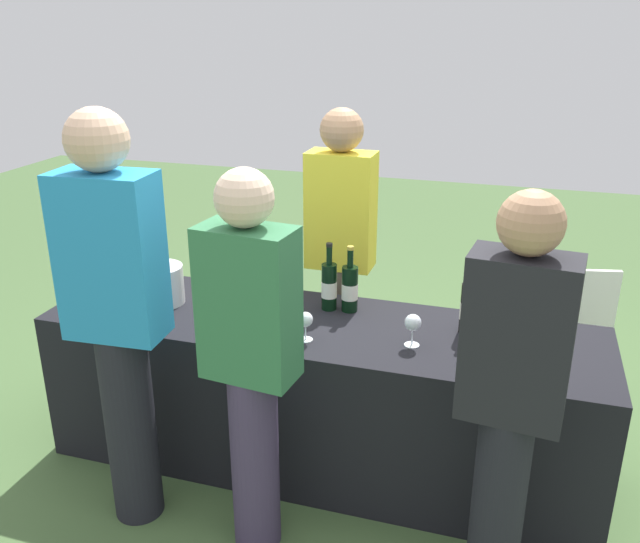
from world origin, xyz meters
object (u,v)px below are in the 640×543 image
at_px(guest_2, 511,393).
at_px(wine_bottle_4, 469,308).
at_px(wine_bottle_1, 270,283).
at_px(wine_glass_1, 305,321).
at_px(ice_bucket, 160,285).
at_px(server_pouring, 340,248).
at_px(wine_glass_3, 475,328).
at_px(wine_glass_4, 523,344).
at_px(wine_bottle_0, 150,269).
at_px(wine_bottle_2, 329,286).
at_px(menu_board, 558,329).
at_px(guest_1, 251,354).
at_px(wine_glass_0, 254,307).
at_px(wine_glass_2, 413,324).
at_px(guest_0, 117,310).
at_px(wine_bottle_3, 350,288).

bearing_deg(guest_2, wine_bottle_4, 113.09).
distance_m(wine_bottle_1, wine_glass_1, 0.40).
height_order(ice_bucket, guest_2, guest_2).
xyz_separation_m(wine_glass_1, server_pouring, (-0.05, 0.74, 0.07)).
height_order(wine_glass_1, wine_glass_3, wine_glass_3).
bearing_deg(wine_glass_4, wine_bottle_1, 166.95).
height_order(wine_bottle_0, wine_bottle_4, wine_bottle_4).
relative_size(server_pouring, guest_2, 1.04).
distance_m(wine_glass_4, server_pouring, 1.18).
bearing_deg(wine_bottle_2, ice_bucket, -167.98).
bearing_deg(wine_glass_4, wine_glass_1, -178.53).
distance_m(wine_bottle_0, wine_bottle_1, 0.65).
bearing_deg(ice_bucket, wine_bottle_1, 12.55).
bearing_deg(menu_board, wine_bottle_1, -157.22).
height_order(wine_bottle_1, wine_glass_4, wine_bottle_1).
distance_m(wine_bottle_1, menu_board, 1.74).
xyz_separation_m(wine_glass_1, wine_glass_4, (0.88, 0.02, 0.01)).
bearing_deg(guest_1, wine_bottle_1, 111.52).
height_order(wine_glass_0, menu_board, wine_glass_0).
distance_m(wine_bottle_0, wine_glass_1, 0.97).
height_order(wine_bottle_4, wine_glass_3, wine_bottle_4).
xyz_separation_m(wine_bottle_4, wine_glass_2, (-0.21, -0.20, -0.02)).
xyz_separation_m(wine_glass_3, guest_1, (-0.77, -0.52, 0.02)).
bearing_deg(wine_bottle_2, wine_glass_4, -19.98).
xyz_separation_m(wine_bottle_4, guest_0, (-1.29, -0.68, 0.11)).
distance_m(wine_glass_1, wine_glass_4, 0.88).
bearing_deg(wine_glass_1, wine_glass_0, 167.02).
xyz_separation_m(wine_bottle_2, wine_glass_1, (-0.00, -0.34, -0.03)).
distance_m(wine_glass_2, ice_bucket, 1.24).
height_order(wine_bottle_2, menu_board, wine_bottle_2).
relative_size(wine_bottle_2, menu_board, 0.45).
bearing_deg(guest_0, wine_glass_1, 28.54).
bearing_deg(ice_bucket, wine_bottle_4, 4.33).
bearing_deg(server_pouring, ice_bucket, 38.37).
xyz_separation_m(wine_bottle_4, guest_2, (0.20, -0.68, 0.00)).
distance_m(wine_bottle_1, guest_1, 0.72).
bearing_deg(wine_bottle_2, wine_glass_1, -90.62).
distance_m(wine_glass_4, guest_0, 1.59).
distance_m(wine_glass_1, guest_0, 0.77).
height_order(wine_bottle_2, ice_bucket, wine_bottle_2).
relative_size(wine_bottle_2, server_pouring, 0.20).
bearing_deg(wine_glass_1, server_pouring, 94.10).
bearing_deg(wine_glass_0, guest_1, -68.75).
bearing_deg(wine_glass_0, ice_bucket, 167.92).
relative_size(wine_bottle_3, ice_bucket, 1.40).
xyz_separation_m(wine_bottle_4, wine_glass_1, (-0.65, -0.28, -0.03)).
bearing_deg(wine_glass_3, wine_bottle_3, 158.17).
bearing_deg(ice_bucket, wine_glass_1, -12.38).
height_order(wine_bottle_3, wine_glass_3, wine_bottle_3).
xyz_separation_m(wine_bottle_0, guest_0, (0.28, -0.70, 0.12)).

